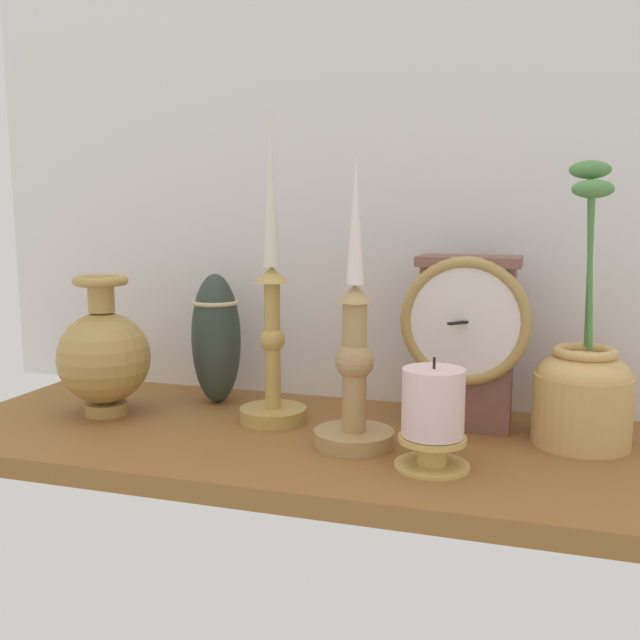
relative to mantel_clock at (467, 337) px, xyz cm
name	(u,v)px	position (x,y,z in cm)	size (l,w,h in cm)	color
ground_plane	(340,446)	(-13.73, -8.46, -12.57)	(100.00, 36.00, 2.40)	brown
back_wall	(377,168)	(-13.73, 10.04, 21.13)	(120.00, 2.00, 65.00)	silver
mantel_clock	(467,337)	(0.00, 0.00, 0.00)	(15.44, 10.22, 21.49)	brown
candlestick_tall_left	(272,327)	(-23.62, -4.93, 0.86)	(8.57, 8.57, 39.21)	tan
candlestick_tall_center	(354,367)	(-11.31, -11.13, -2.18)	(9.24, 9.24, 32.72)	#AA8553
brass_vase_bulbous	(105,355)	(-45.97, -8.25, -3.37)	(12.08, 12.08, 18.43)	#AE8A46
brass_vase_jar	(583,388)	(13.50, -2.89, -4.75)	(11.03, 11.03, 32.09)	tan
pillar_candle_front	(433,416)	(-1.73, -15.49, -5.84)	(7.93, 7.93, 11.79)	tan
tall_ceramic_vase	(216,338)	(-34.45, 1.35, -2.13)	(6.83, 6.83, 18.20)	#2E3A31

